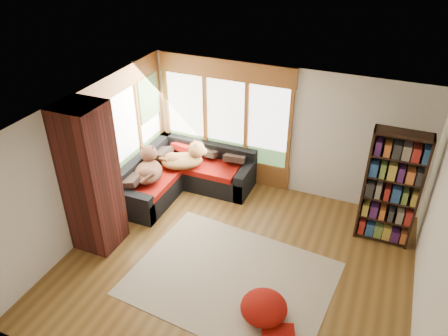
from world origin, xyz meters
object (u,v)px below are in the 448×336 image
Objects in this scene: brick_chimney at (90,179)px; pouf at (264,307)px; sectional_sofa at (177,174)px; dog_tan at (185,156)px; bookshelf at (391,189)px; area_rug at (231,278)px; dog_brindle at (148,166)px.

brick_chimney is 3.38m from pouf.
dog_tan is at bearing -5.25° from sectional_sofa.
bookshelf reaches higher than sectional_sofa.
sectional_sofa reaches higher than pouf.
area_rug is (2.01, -2.02, -0.30)m from sectional_sofa.
bookshelf is at bearing -109.46° from dog_brindle.
bookshelf is at bearing 23.31° from brick_chimney.
bookshelf is (4.54, 1.96, -0.24)m from brick_chimney.
brick_chimney is at bearing -156.69° from bookshelf.
dog_brindle is (-0.51, -0.59, -0.00)m from dog_tan.
bookshelf is 3.11× the size of pouf.
sectional_sofa is at bearing 77.71° from brick_chimney.
sectional_sofa is at bearing 178.72° from bookshelf.
area_rug is 3.12× the size of dog_brindle.
sectional_sofa is 0.52m from dog_tan.
brick_chimney reaches higher than dog_tan.
brick_chimney is 2.21m from dog_tan.
dog_brindle is (0.15, 1.46, -0.52)m from brick_chimney.
bookshelf is at bearing 42.81° from area_rug.
dog_brindle reaches higher than sectional_sofa.
dog_brindle is at bearing -121.42° from sectional_sofa.
pouf is (2.71, -2.53, -0.11)m from sectional_sofa.
dog_tan is (0.21, -0.00, 0.48)m from sectional_sofa.
area_rug is at bearing 144.15° from pouf.
sectional_sofa is 2.24× the size of dog_tan.
brick_chimney is at bearing 148.15° from dog_brindle.
bookshelf is at bearing -33.10° from dog_tan.
dog_brindle is (-0.30, -0.59, 0.47)m from sectional_sofa.
sectional_sofa is 1.04× the size of bookshelf.
sectional_sofa is (0.45, 2.05, -1.00)m from brick_chimney.
dog_tan is at bearing -66.59° from dog_brindle.
brick_chimney reaches higher than area_rug.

